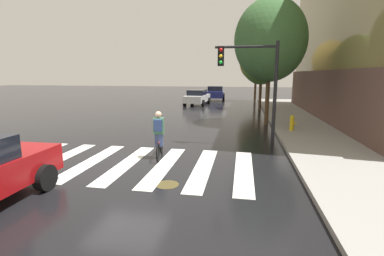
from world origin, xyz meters
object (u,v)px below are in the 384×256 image
at_px(manhole_cover, 167,184).
at_px(traffic_light_near, 254,76).
at_px(street_tree_near, 270,40).
at_px(street_tree_far, 256,62).
at_px(cyclist, 159,135).
at_px(sedan_far, 215,93).
at_px(sedan_mid, 197,97).
at_px(fire_hydrant, 292,123).
at_px(street_tree_mid, 262,61).

bearing_deg(manhole_cover, traffic_light_near, 62.65).
bearing_deg(manhole_cover, street_tree_near, 71.31).
bearing_deg(street_tree_far, cyclist, -100.58).
bearing_deg(manhole_cover, street_tree_far, 82.48).
bearing_deg(sedan_far, sedan_mid, -101.71).
bearing_deg(traffic_light_near, street_tree_near, 79.51).
xyz_separation_m(sedan_mid, sedan_far, (1.20, 5.81, 0.07)).
bearing_deg(sedan_mid, manhole_cover, -83.08).
bearing_deg(fire_hydrant, street_tree_far, 93.97).
relative_size(fire_hydrant, street_tree_near, 0.11).
height_order(manhole_cover, fire_hydrant, fire_hydrant).
bearing_deg(sedan_mid, cyclist, -85.09).
distance_m(manhole_cover, street_tree_far, 25.21).
height_order(manhole_cover, street_tree_mid, street_tree_mid).
distance_m(sedan_far, traffic_light_near, 21.79).
xyz_separation_m(manhole_cover, sedan_mid, (-2.44, 20.15, 0.75)).
bearing_deg(traffic_light_near, fire_hydrant, 56.23).
relative_size(traffic_light_near, street_tree_mid, 0.71).
xyz_separation_m(manhole_cover, fire_hydrant, (4.43, 7.66, 0.53)).
height_order(traffic_light_near, street_tree_near, street_tree_near).
bearing_deg(street_tree_mid, sedan_mid, 154.38).
height_order(sedan_far, street_tree_far, street_tree_far).
bearing_deg(fire_hydrant, manhole_cover, -120.05).
bearing_deg(sedan_mid, sedan_far, 78.29).
bearing_deg(street_tree_near, sedan_mid, 119.47).
bearing_deg(street_tree_near, sedan_far, 105.94).
bearing_deg(manhole_cover, fire_hydrant, 59.95).
relative_size(cyclist, street_tree_mid, 0.28).
bearing_deg(sedan_mid, traffic_light_near, -72.87).
bearing_deg(street_tree_mid, cyclist, -105.92).
height_order(sedan_far, traffic_light_near, traffic_light_near).
xyz_separation_m(sedan_far, cyclist, (0.33, -23.63, 0.01)).
distance_m(cyclist, fire_hydrant, 7.56).
distance_m(manhole_cover, sedan_far, 26.00).
xyz_separation_m(cyclist, street_tree_mid, (4.29, 15.03, 3.17)).
bearing_deg(fire_hydrant, traffic_light_near, -123.77).
distance_m(sedan_mid, street_tree_near, 12.45).
distance_m(sedan_mid, street_tree_mid, 7.23).
xyz_separation_m(street_tree_near, street_tree_far, (-0.10, 14.74, -0.53)).
height_order(manhole_cover, sedan_mid, sedan_mid).
xyz_separation_m(manhole_cover, cyclist, (-0.91, 2.32, 0.84)).
distance_m(traffic_light_near, street_tree_mid, 12.89).
relative_size(cyclist, street_tree_far, 0.27).
xyz_separation_m(fire_hydrant, street_tree_near, (-1.08, 2.24, 4.28)).
xyz_separation_m(manhole_cover, traffic_light_near, (2.36, 4.56, 2.86)).
height_order(cyclist, street_tree_near, street_tree_near).
bearing_deg(street_tree_near, manhole_cover, -108.69).
bearing_deg(manhole_cover, sedan_far, 92.73).
height_order(manhole_cover, cyclist, cyclist).
distance_m(manhole_cover, street_tree_mid, 18.13).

